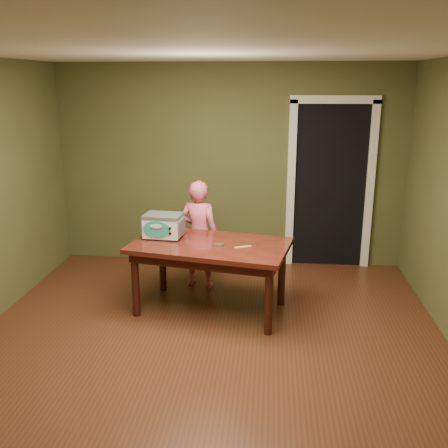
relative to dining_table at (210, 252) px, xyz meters
name	(u,v)px	position (x,y,z in m)	size (l,w,h in m)	color
floor	(205,357)	(0.07, -0.96, -0.65)	(5.00, 5.00, 0.00)	#502817
room_shell	(203,167)	(0.07, -0.96, 1.06)	(4.52, 5.02, 2.61)	#50552D
doorway	(328,182)	(1.37, 1.83, 0.41)	(1.10, 0.66, 2.25)	black
dining_table	(210,252)	(0.00, 0.00, 0.00)	(1.74, 1.19, 0.75)	#38100C
toy_oven	(163,225)	(-0.52, 0.15, 0.24)	(0.44, 0.32, 0.26)	#4C4F54
baking_pan	(219,245)	(0.10, -0.07, 0.11)	(0.10, 0.10, 0.02)	silver
spatula	(243,247)	(0.35, -0.09, 0.10)	(0.18, 0.03, 0.01)	#E0CF61
child	(199,234)	(-0.21, 0.65, -0.01)	(0.47, 0.31, 1.28)	#E15C7B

